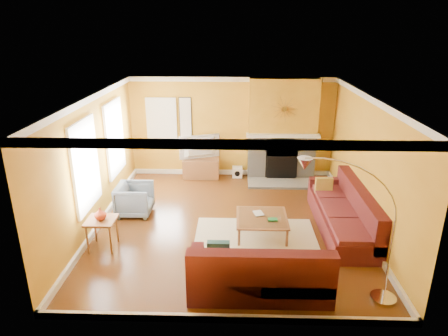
{
  "coord_description": "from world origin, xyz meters",
  "views": [
    {
      "loc": [
        0.12,
        -7.57,
        4.01
      ],
      "look_at": [
        -0.13,
        0.4,
        1.11
      ],
      "focal_mm": 32.0,
      "sensor_mm": 36.0,
      "label": 1
    }
  ],
  "objects_px": {
    "coffee_table": "(262,226)",
    "media_console": "(201,168)",
    "side_table": "(103,233)",
    "arc_lamp": "(350,234)",
    "armchair": "(135,199)",
    "sectional_sofa": "(285,221)"
  },
  "relations": [
    {
      "from": "sectional_sofa",
      "to": "coffee_table",
      "type": "xyz_separation_m",
      "value": [
        -0.43,
        0.27,
        -0.25
      ]
    },
    {
      "from": "side_table",
      "to": "arc_lamp",
      "type": "distance_m",
      "value": 4.47
    },
    {
      "from": "coffee_table",
      "to": "arc_lamp",
      "type": "relative_size",
      "value": 0.44
    },
    {
      "from": "media_console",
      "to": "arc_lamp",
      "type": "xyz_separation_m",
      "value": [
        2.62,
        -5.1,
        0.88
      ]
    },
    {
      "from": "armchair",
      "to": "arc_lamp",
      "type": "relative_size",
      "value": 0.34
    },
    {
      "from": "side_table",
      "to": "media_console",
      "type": "bearing_deg",
      "value": 67.47
    },
    {
      "from": "sectional_sofa",
      "to": "coffee_table",
      "type": "distance_m",
      "value": 0.57
    },
    {
      "from": "coffee_table",
      "to": "media_console",
      "type": "xyz_separation_m",
      "value": [
        -1.48,
        3.13,
        0.07
      ]
    },
    {
      "from": "sectional_sofa",
      "to": "media_console",
      "type": "bearing_deg",
      "value": 119.31
    },
    {
      "from": "armchair",
      "to": "side_table",
      "type": "relative_size",
      "value": 1.3
    },
    {
      "from": "media_console",
      "to": "armchair",
      "type": "relative_size",
      "value": 1.27
    },
    {
      "from": "media_console",
      "to": "armchair",
      "type": "height_order",
      "value": "armchair"
    },
    {
      "from": "coffee_table",
      "to": "armchair",
      "type": "height_order",
      "value": "armchair"
    },
    {
      "from": "arc_lamp",
      "to": "side_table",
      "type": "bearing_deg",
      "value": 161.47
    },
    {
      "from": "side_table",
      "to": "arc_lamp",
      "type": "xyz_separation_m",
      "value": [
        4.16,
        -1.39,
        0.85
      ]
    },
    {
      "from": "sectional_sofa",
      "to": "side_table",
      "type": "relative_size",
      "value": 6.72
    },
    {
      "from": "side_table",
      "to": "armchair",
      "type": "bearing_deg",
      "value": 79.46
    },
    {
      "from": "sectional_sofa",
      "to": "side_table",
      "type": "xyz_separation_m",
      "value": [
        -3.45,
        -0.3,
        -0.15
      ]
    },
    {
      "from": "coffee_table",
      "to": "armchair",
      "type": "relative_size",
      "value": 1.31
    },
    {
      "from": "sectional_sofa",
      "to": "armchair",
      "type": "xyz_separation_m",
      "value": [
        -3.18,
        1.13,
        -0.1
      ]
    },
    {
      "from": "coffee_table",
      "to": "media_console",
      "type": "bearing_deg",
      "value": 115.34
    },
    {
      "from": "arc_lamp",
      "to": "coffee_table",
      "type": "bearing_deg",
      "value": 119.98
    }
  ]
}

